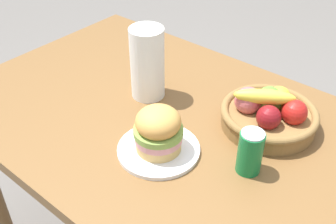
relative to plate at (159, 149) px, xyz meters
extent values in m
cube|color=brown|center=(-0.08, 0.14, -0.03)|extent=(1.40, 0.90, 0.04)
cylinder|color=brown|center=(-0.70, 0.51, -0.40)|extent=(0.07, 0.07, 0.71)
cylinder|color=white|center=(0.00, 0.00, 0.00)|extent=(0.23, 0.23, 0.01)
cylinder|color=#DBAD60|center=(0.00, 0.00, 0.02)|extent=(0.13, 0.13, 0.03)
cylinder|color=pink|center=(0.00, 0.00, 0.05)|extent=(0.13, 0.13, 0.02)
cylinder|color=#84A84C|center=(0.00, 0.00, 0.07)|extent=(0.14, 0.14, 0.02)
ellipsoid|color=#DF9F4D|center=(0.00, 0.00, 0.10)|extent=(0.12, 0.12, 0.08)
cylinder|color=#147238|center=(0.23, 0.10, 0.05)|extent=(0.07, 0.07, 0.12)
cylinder|color=silver|center=(0.23, 0.10, 0.12)|extent=(0.06, 0.06, 0.00)
cylinder|color=olive|center=(0.18, 0.30, 0.02)|extent=(0.28, 0.28, 0.05)
torus|color=olive|center=(0.18, 0.30, 0.04)|extent=(0.29, 0.29, 0.02)
sphere|color=red|center=(0.25, 0.31, 0.07)|extent=(0.07, 0.07, 0.07)
sphere|color=gold|center=(0.18, 0.35, 0.07)|extent=(0.07, 0.07, 0.07)
sphere|color=#6BAD38|center=(0.16, 0.32, 0.07)|extent=(0.08, 0.08, 0.08)
sphere|color=#D16066|center=(0.12, 0.27, 0.07)|extent=(0.08, 0.08, 0.08)
sphere|color=maroon|center=(0.20, 0.24, 0.07)|extent=(0.07, 0.07, 0.07)
ellipsoid|color=yellow|center=(0.16, 0.28, 0.10)|extent=(0.18, 0.14, 0.05)
cylinder|color=white|center=(-0.21, 0.19, 0.11)|extent=(0.11, 0.11, 0.24)
camera|label=1|loc=(0.57, -0.64, 0.77)|focal=43.69mm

